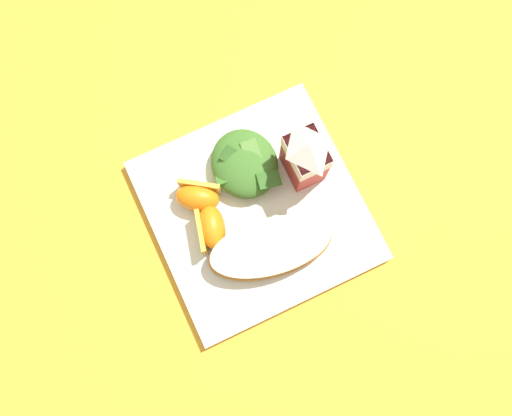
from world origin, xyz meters
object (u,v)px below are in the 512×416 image
white_plate (256,211)px  orange_wedge_middle (212,230)px  milk_carton (306,156)px  orange_wedge_front (198,196)px  cheesy_pizza_bread (270,247)px  green_salad_pile (245,164)px

white_plate → orange_wedge_middle: (0.00, -0.07, 0.03)m
milk_carton → orange_wedge_front: (-0.02, -0.15, -0.04)m
cheesy_pizza_bread → milk_carton: bearing=133.0°
green_salad_pile → orange_wedge_middle: green_salad_pile is taller
green_salad_pile → milk_carton: size_ratio=0.92×
orange_wedge_middle → green_salad_pile: bearing=129.0°
cheesy_pizza_bread → milk_carton: size_ratio=1.65×
milk_carton → orange_wedge_middle: bearing=-79.1°
cheesy_pizza_bread → orange_wedge_front: size_ratio=2.60×
green_salad_pile → milk_carton: bearing=64.1°
milk_carton → orange_wedge_middle: milk_carton is taller
green_salad_pile → orange_wedge_front: bearing=-79.5°
green_salad_pile → orange_wedge_middle: (0.06, -0.08, -0.00)m
cheesy_pizza_bread → green_salad_pile: (-0.12, 0.02, 0.00)m
white_plate → orange_wedge_middle: orange_wedge_middle is taller
milk_carton → orange_wedge_front: 0.15m
orange_wedge_front → orange_wedge_middle: 0.05m
cheesy_pizza_bread → milk_carton: (-0.08, 0.09, 0.04)m
orange_wedge_front → white_plate: bearing=54.6°
cheesy_pizza_bread → orange_wedge_middle: 0.08m
white_plate → orange_wedge_front: orange_wedge_front is taller
orange_wedge_front → orange_wedge_middle: (0.05, -0.00, 0.00)m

